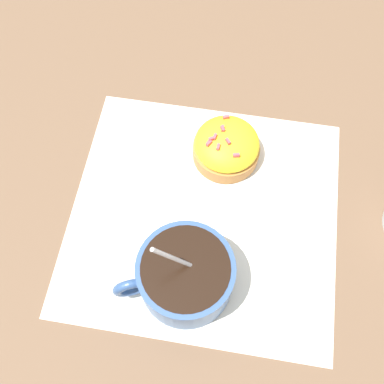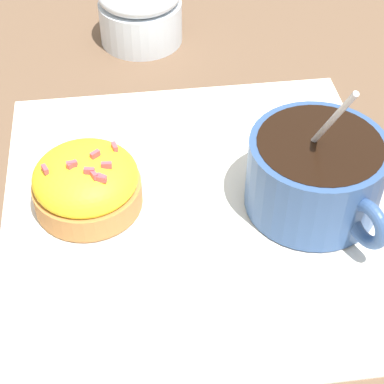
% 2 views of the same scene
% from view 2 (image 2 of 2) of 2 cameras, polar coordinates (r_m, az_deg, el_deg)
% --- Properties ---
extents(ground_plane, '(3.00, 3.00, 0.00)m').
position_cam_2_polar(ground_plane, '(0.46, 0.59, -1.53)').
color(ground_plane, brown).
extents(paper_napkin, '(0.30, 0.31, 0.00)m').
position_cam_2_polar(paper_napkin, '(0.46, 0.59, -1.40)').
color(paper_napkin, white).
rests_on(paper_napkin, ground_plane).
extents(coffee_cup, '(0.09, 0.11, 0.12)m').
position_cam_2_polar(coffee_cup, '(0.45, 11.06, 1.48)').
color(coffee_cup, '#335184').
rests_on(coffee_cup, paper_napkin).
extents(frosted_pastry, '(0.08, 0.08, 0.05)m').
position_cam_2_polar(frosted_pastry, '(0.46, -9.37, 0.79)').
color(frosted_pastry, '#B2753D').
rests_on(frosted_pastry, paper_napkin).
extents(sugar_bowl, '(0.08, 0.08, 0.06)m').
position_cam_2_polar(sugar_bowl, '(0.63, -4.63, 15.76)').
color(sugar_bowl, silver).
rests_on(sugar_bowl, ground_plane).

